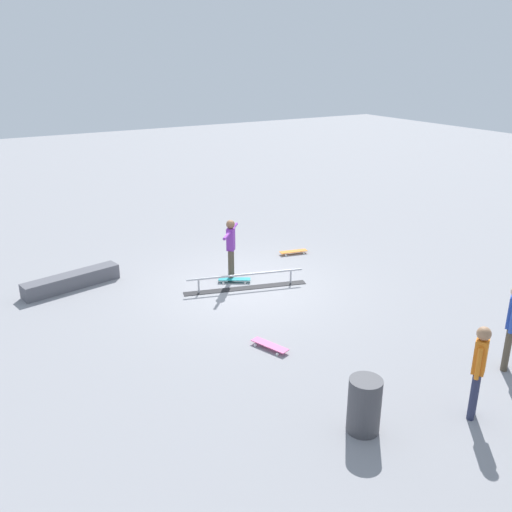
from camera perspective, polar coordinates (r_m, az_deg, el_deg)
name	(u,v)px	position (r m, az deg, el deg)	size (l,w,h in m)	color
ground_plane	(246,287)	(13.55, -1.08, -3.18)	(60.00, 60.00, 0.00)	gray
grind_rail	(246,282)	(13.39, -1.08, -2.71)	(2.99, 1.07, 0.38)	black
skate_ledge	(72,281)	(14.15, -18.57, -2.47)	(2.36, 0.42, 0.36)	#595960
skater_main	(231,245)	(13.66, -2.63, 1.10)	(0.90, 0.99, 1.57)	brown
skateboard_main	(234,279)	(13.79, -2.25, -2.43)	(0.79, 0.58, 0.09)	teal
bystander_blue_shirt	(512,323)	(10.78, 25.02, -6.28)	(0.35, 0.27, 1.64)	brown
bystander_orange_shirt	(479,367)	(9.21, 22.09, -10.64)	(0.34, 0.26, 1.58)	#2D3351
loose_skateboard_pink	(270,345)	(10.80, 1.43, -9.24)	(0.46, 0.82, 0.09)	#E05993
loose_skateboard_orange	(293,251)	(15.75, 3.90, 0.47)	(0.82, 0.38, 0.09)	orange
trash_bin	(364,405)	(8.68, 11.16, -14.96)	(0.50, 0.50, 0.88)	#47474C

